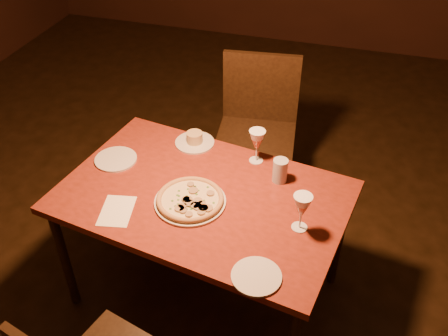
# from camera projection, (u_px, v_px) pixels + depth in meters

# --- Properties ---
(floor) EXTENTS (7.00, 7.00, 0.00)m
(floor) POSITION_uv_depth(u_px,v_px,m) (222.00, 300.00, 2.75)
(floor) COLOR #321E10
(floor) RESTS_ON ground
(dining_table) EXTENTS (1.46, 1.06, 0.72)m
(dining_table) POSITION_uv_depth(u_px,v_px,m) (203.00, 204.00, 2.40)
(dining_table) COLOR maroon
(dining_table) RESTS_ON floor
(chair_far) EXTENTS (0.53, 0.53, 0.98)m
(chair_far) POSITION_uv_depth(u_px,v_px,m) (257.00, 127.00, 3.11)
(chair_far) COLOR black
(chair_far) RESTS_ON floor
(pizza_plate) EXTENTS (0.33, 0.33, 0.04)m
(pizza_plate) POSITION_uv_depth(u_px,v_px,m) (190.00, 200.00, 2.30)
(pizza_plate) COLOR silver
(pizza_plate) RESTS_ON dining_table
(ramekin_saucer) EXTENTS (0.21, 0.21, 0.07)m
(ramekin_saucer) POSITION_uv_depth(u_px,v_px,m) (195.00, 140.00, 2.68)
(ramekin_saucer) COLOR silver
(ramekin_saucer) RESTS_ON dining_table
(wine_glass_far) EXTENTS (0.08, 0.08, 0.18)m
(wine_glass_far) POSITION_uv_depth(u_px,v_px,m) (257.00, 146.00, 2.51)
(wine_glass_far) COLOR #C46D51
(wine_glass_far) RESTS_ON dining_table
(wine_glass_right) EXTENTS (0.08, 0.08, 0.18)m
(wine_glass_right) POSITION_uv_depth(u_px,v_px,m) (301.00, 212.00, 2.13)
(wine_glass_right) COLOR #C46D51
(wine_glass_right) RESTS_ON dining_table
(water_tumbler) EXTENTS (0.07, 0.07, 0.12)m
(water_tumbler) POSITION_uv_depth(u_px,v_px,m) (280.00, 170.00, 2.41)
(water_tumbler) COLOR #B0B7C0
(water_tumbler) RESTS_ON dining_table
(side_plate_left) EXTENTS (0.22, 0.22, 0.01)m
(side_plate_left) POSITION_uv_depth(u_px,v_px,m) (116.00, 159.00, 2.57)
(side_plate_left) COLOR silver
(side_plate_left) RESTS_ON dining_table
(side_plate_near) EXTENTS (0.20, 0.20, 0.01)m
(side_plate_near) POSITION_uv_depth(u_px,v_px,m) (256.00, 276.00, 1.97)
(side_plate_near) COLOR silver
(side_plate_near) RESTS_ON dining_table
(menu_card) EXTENTS (0.18, 0.23, 0.00)m
(menu_card) POSITION_uv_depth(u_px,v_px,m) (117.00, 211.00, 2.27)
(menu_card) COLOR white
(menu_card) RESTS_ON dining_table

